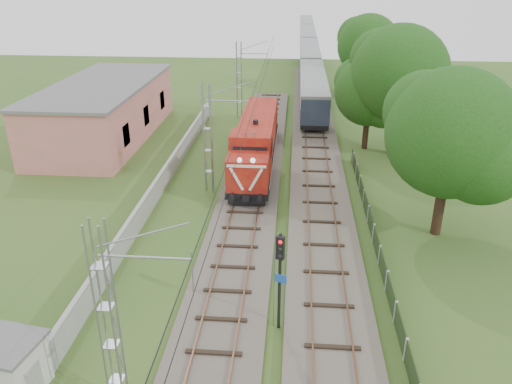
# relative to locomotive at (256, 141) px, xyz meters

# --- Properties ---
(ground) EXTENTS (140.00, 140.00, 0.00)m
(ground) POSITION_rel_locomotive_xyz_m (0.00, -17.24, -2.20)
(ground) COLOR #345620
(ground) RESTS_ON ground
(track_main) EXTENTS (4.20, 70.00, 0.45)m
(track_main) POSITION_rel_locomotive_xyz_m (0.00, -10.24, -2.02)
(track_main) COLOR #6B6054
(track_main) RESTS_ON ground
(track_side) EXTENTS (4.20, 80.00, 0.45)m
(track_side) POSITION_rel_locomotive_xyz_m (5.00, 2.76, -2.02)
(track_side) COLOR #6B6054
(track_side) RESTS_ON ground
(catenary) EXTENTS (3.31, 70.00, 8.00)m
(catenary) POSITION_rel_locomotive_xyz_m (-2.95, -5.24, 1.85)
(catenary) COLOR gray
(catenary) RESTS_ON ground
(boundary_wall) EXTENTS (0.25, 40.00, 1.50)m
(boundary_wall) POSITION_rel_locomotive_xyz_m (-6.50, -5.24, -1.45)
(boundary_wall) COLOR #9E9E99
(boundary_wall) RESTS_ON ground
(station_building) EXTENTS (8.40, 20.40, 5.22)m
(station_building) POSITION_rel_locomotive_xyz_m (-15.00, 6.76, 0.43)
(station_building) COLOR #D77474
(station_building) RESTS_ON ground
(fence) EXTENTS (0.12, 32.00, 1.20)m
(fence) POSITION_rel_locomotive_xyz_m (8.00, -14.24, -1.60)
(fence) COLOR black
(fence) RESTS_ON ground
(locomotive) EXTENTS (2.93, 16.72, 4.25)m
(locomotive) POSITION_rel_locomotive_xyz_m (0.00, 0.00, 0.00)
(locomotive) COLOR black
(locomotive) RESTS_ON ground
(coach_rake) EXTENTS (2.87, 85.53, 3.31)m
(coach_rake) POSITION_rel_locomotive_xyz_m (5.00, 51.03, 0.21)
(coach_rake) COLOR black
(coach_rake) RESTS_ON ground
(signal_post) EXTENTS (0.53, 0.42, 4.92)m
(signal_post) POSITION_rel_locomotive_xyz_m (2.65, -20.11, 1.18)
(signal_post) COLOR black
(signal_post) RESTS_ON ground
(relay_hut) EXTENTS (2.61, 2.61, 2.33)m
(relay_hut) POSITION_rel_locomotive_xyz_m (-7.40, -24.55, -1.02)
(relay_hut) COLOR beige
(relay_hut) RESTS_ON ground
(tree_a) EXTENTS (7.91, 7.53, 10.25)m
(tree_a) POSITION_rel_locomotive_xyz_m (12.10, -10.38, 4.20)
(tree_a) COLOR #352016
(tree_a) RESTS_ON ground
(tree_b) EXTENTS (8.52, 8.12, 11.05)m
(tree_b) POSITION_rel_locomotive_xyz_m (11.70, 4.14, 4.70)
(tree_b) COLOR #352016
(tree_b) RESTS_ON ground
(tree_c) EXTENTS (6.40, 6.09, 8.29)m
(tree_c) POSITION_rel_locomotive_xyz_m (9.54, 5.30, 2.97)
(tree_c) COLOR #352016
(tree_c) RESTS_ON ground
(tree_d) EXTENTS (7.79, 7.42, 10.10)m
(tree_d) POSITION_rel_locomotive_xyz_m (11.72, 24.65, 4.11)
(tree_d) COLOR #352016
(tree_d) RESTS_ON ground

